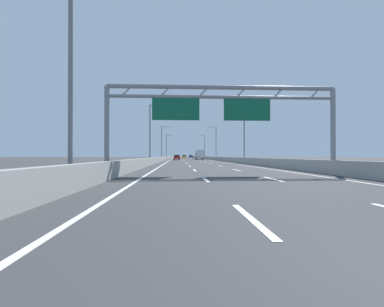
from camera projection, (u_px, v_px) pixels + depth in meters
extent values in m
plane|color=#38383A|center=(186.00, 159.00, 101.96)|extent=(260.00, 260.00, 0.00)
cube|color=white|center=(251.00, 219.00, 5.50)|extent=(0.16, 3.00, 0.01)
cube|color=white|center=(205.00, 179.00, 14.49)|extent=(0.16, 3.00, 0.01)
cube|color=white|center=(195.00, 170.00, 23.48)|extent=(0.16, 3.00, 0.01)
cube|color=white|center=(190.00, 166.00, 32.47)|extent=(0.16, 3.00, 0.01)
cube|color=white|center=(187.00, 164.00, 41.45)|extent=(0.16, 3.00, 0.01)
cube|color=white|center=(185.00, 162.00, 50.44)|extent=(0.16, 3.00, 0.01)
cube|color=white|center=(184.00, 161.00, 59.43)|extent=(0.16, 3.00, 0.01)
cube|color=white|center=(183.00, 161.00, 68.42)|extent=(0.16, 3.00, 0.01)
cube|color=white|center=(183.00, 160.00, 77.40)|extent=(0.16, 3.00, 0.01)
cube|color=white|center=(182.00, 159.00, 86.39)|extent=(0.16, 3.00, 0.01)
cube|color=white|center=(182.00, 159.00, 95.38)|extent=(0.16, 3.00, 0.01)
cube|color=white|center=(181.00, 159.00, 104.37)|extent=(0.16, 3.00, 0.01)
cube|color=white|center=(181.00, 159.00, 113.35)|extent=(0.16, 3.00, 0.01)
cube|color=white|center=(181.00, 158.00, 122.34)|extent=(0.16, 3.00, 0.01)
cube|color=white|center=(181.00, 158.00, 131.33)|extent=(0.16, 3.00, 0.01)
cube|color=white|center=(180.00, 158.00, 140.32)|extent=(0.16, 3.00, 0.01)
cube|color=white|center=(180.00, 158.00, 149.30)|extent=(0.16, 3.00, 0.01)
cube|color=white|center=(180.00, 158.00, 158.29)|extent=(0.16, 3.00, 0.01)
cube|color=white|center=(273.00, 179.00, 14.68)|extent=(0.16, 3.00, 0.01)
cube|color=white|center=(237.00, 170.00, 23.67)|extent=(0.16, 3.00, 0.01)
cube|color=white|center=(220.00, 166.00, 32.65)|extent=(0.16, 3.00, 0.01)
cube|color=white|center=(211.00, 164.00, 41.64)|extent=(0.16, 3.00, 0.01)
cube|color=white|center=(205.00, 162.00, 50.63)|extent=(0.16, 3.00, 0.01)
cube|color=white|center=(201.00, 161.00, 59.62)|extent=(0.16, 3.00, 0.01)
cube|color=white|center=(198.00, 161.00, 68.60)|extent=(0.16, 3.00, 0.01)
cube|color=white|center=(196.00, 160.00, 77.59)|extent=(0.16, 3.00, 0.01)
cube|color=white|center=(194.00, 159.00, 86.58)|extent=(0.16, 3.00, 0.01)
cube|color=white|center=(192.00, 159.00, 95.57)|extent=(0.16, 3.00, 0.01)
cube|color=white|center=(191.00, 159.00, 104.55)|extent=(0.16, 3.00, 0.01)
cube|color=white|center=(190.00, 159.00, 113.54)|extent=(0.16, 3.00, 0.01)
cube|color=white|center=(189.00, 158.00, 122.53)|extent=(0.16, 3.00, 0.01)
cube|color=white|center=(188.00, 158.00, 131.52)|extent=(0.16, 3.00, 0.01)
cube|color=white|center=(187.00, 158.00, 140.50)|extent=(0.16, 3.00, 0.01)
cube|color=white|center=(187.00, 158.00, 149.49)|extent=(0.16, 3.00, 0.01)
cube|color=white|center=(186.00, 158.00, 158.48)|extent=(0.16, 3.00, 0.01)
cube|color=white|center=(171.00, 159.00, 89.71)|extent=(0.16, 176.00, 0.01)
cube|color=white|center=(204.00, 159.00, 90.25)|extent=(0.16, 176.00, 0.01)
cube|color=#9E9E99|center=(168.00, 157.00, 111.59)|extent=(0.45, 220.00, 0.95)
cube|color=#9E9E99|center=(203.00, 157.00, 112.31)|extent=(0.45, 220.00, 0.95)
cylinder|color=gray|center=(107.00, 130.00, 19.70)|extent=(0.36, 0.36, 6.20)
cylinder|color=gray|center=(333.00, 131.00, 20.57)|extent=(0.36, 0.36, 6.20)
cylinder|color=gray|center=(222.00, 87.00, 20.16)|extent=(16.52, 0.32, 0.32)
cylinder|color=gray|center=(222.00, 97.00, 20.15)|extent=(16.52, 0.26, 0.26)
cylinder|color=gray|center=(127.00, 91.00, 19.79)|extent=(0.74, 0.10, 0.74)
cylinder|color=gray|center=(165.00, 92.00, 19.94)|extent=(0.74, 0.10, 0.74)
cylinder|color=gray|center=(203.00, 92.00, 20.08)|extent=(0.74, 0.10, 0.74)
cylinder|color=gray|center=(241.00, 92.00, 20.23)|extent=(0.74, 0.10, 0.74)
cylinder|color=gray|center=(278.00, 93.00, 20.37)|extent=(0.74, 0.10, 0.74)
cylinder|color=gray|center=(315.00, 93.00, 20.51)|extent=(0.74, 0.10, 0.74)
cube|color=#0F5B3D|center=(176.00, 109.00, 19.97)|extent=(3.40, 0.12, 1.60)
cube|color=#0F5B3D|center=(247.00, 110.00, 20.24)|extent=(3.40, 0.12, 1.60)
cylinder|color=slate|center=(71.00, 72.00, 11.56)|extent=(0.20, 0.20, 9.50)
cylinder|color=slate|center=(150.00, 134.00, 44.82)|extent=(0.20, 0.20, 9.50)
cylinder|color=slate|center=(157.00, 105.00, 44.91)|extent=(2.20, 0.12, 0.12)
cube|color=#F2EAC6|center=(164.00, 106.00, 44.96)|extent=(0.56, 0.28, 0.20)
cylinder|color=slate|center=(244.00, 134.00, 45.62)|extent=(0.20, 0.20, 9.50)
cylinder|color=slate|center=(238.00, 106.00, 45.60)|extent=(2.20, 0.12, 0.12)
cube|color=#F2EAC6|center=(231.00, 107.00, 45.54)|extent=(0.56, 0.28, 0.20)
cylinder|color=slate|center=(162.00, 143.00, 78.07)|extent=(0.20, 0.20, 9.50)
cylinder|color=slate|center=(166.00, 127.00, 78.16)|extent=(2.20, 0.12, 0.12)
cube|color=#F2EAC6|center=(169.00, 127.00, 78.22)|extent=(0.56, 0.28, 0.20)
cylinder|color=slate|center=(216.00, 143.00, 78.88)|extent=(0.20, 0.20, 9.50)
cylinder|color=slate|center=(212.00, 127.00, 78.85)|extent=(2.20, 0.12, 0.12)
cube|color=#F2EAC6|center=(208.00, 127.00, 78.79)|extent=(0.56, 0.28, 0.20)
cylinder|color=slate|center=(166.00, 147.00, 111.33)|extent=(0.20, 0.20, 9.50)
cylinder|color=slate|center=(169.00, 135.00, 111.42)|extent=(2.20, 0.12, 0.12)
cube|color=#F2EAC6|center=(172.00, 136.00, 111.48)|extent=(0.56, 0.28, 0.20)
cylinder|color=slate|center=(205.00, 147.00, 112.13)|extent=(0.20, 0.20, 9.50)
cylinder|color=slate|center=(202.00, 135.00, 112.11)|extent=(2.20, 0.12, 0.12)
cube|color=#F2EAC6|center=(199.00, 136.00, 112.05)|extent=(0.56, 0.28, 0.20)
cube|color=yellow|center=(184.00, 157.00, 129.88)|extent=(1.86, 4.57, 0.71)
cube|color=black|center=(184.00, 155.00, 129.46)|extent=(1.64, 1.91, 0.46)
cylinder|color=black|center=(182.00, 157.00, 131.56)|extent=(0.22, 0.64, 0.64)
cylinder|color=black|center=(186.00, 157.00, 131.65)|extent=(0.22, 0.64, 0.64)
cylinder|color=black|center=(182.00, 158.00, 128.10)|extent=(0.22, 0.64, 0.64)
cylinder|color=black|center=(186.00, 158.00, 128.18)|extent=(0.22, 0.64, 0.64)
cube|color=#2347AD|center=(191.00, 157.00, 139.31)|extent=(1.89, 4.12, 0.62)
cube|color=black|center=(191.00, 156.00, 139.41)|extent=(1.66, 1.68, 0.53)
cylinder|color=black|center=(189.00, 157.00, 140.77)|extent=(0.22, 0.64, 0.64)
cylinder|color=black|center=(192.00, 157.00, 140.86)|extent=(0.22, 0.64, 0.64)
cylinder|color=black|center=(189.00, 157.00, 137.76)|extent=(0.22, 0.64, 0.64)
cylinder|color=black|center=(193.00, 157.00, 137.84)|extent=(0.22, 0.64, 0.64)
cube|color=red|center=(177.00, 158.00, 77.69)|extent=(1.75, 4.54, 0.68)
cube|color=black|center=(177.00, 156.00, 77.80)|extent=(1.54, 1.98, 0.43)
cylinder|color=black|center=(174.00, 159.00, 79.37)|extent=(0.22, 0.64, 0.64)
cylinder|color=black|center=(180.00, 159.00, 79.45)|extent=(0.22, 0.64, 0.64)
cylinder|color=black|center=(174.00, 159.00, 75.93)|extent=(0.22, 0.64, 0.64)
cylinder|color=black|center=(180.00, 159.00, 76.01)|extent=(0.22, 0.64, 0.64)
cube|color=black|center=(177.00, 157.00, 89.76)|extent=(1.79, 4.49, 0.64)
cube|color=black|center=(177.00, 156.00, 90.15)|extent=(1.57, 1.87, 0.46)
cylinder|color=black|center=(175.00, 158.00, 91.41)|extent=(0.22, 0.64, 0.64)
cylinder|color=black|center=(179.00, 158.00, 91.50)|extent=(0.22, 0.64, 0.64)
cylinder|color=black|center=(174.00, 158.00, 88.03)|extent=(0.22, 0.64, 0.64)
cylinder|color=black|center=(179.00, 158.00, 88.11)|extent=(0.22, 0.64, 0.64)
cube|color=#B21E19|center=(199.00, 155.00, 91.98)|extent=(2.30, 2.40, 1.93)
cube|color=silver|center=(200.00, 154.00, 87.61)|extent=(2.30, 5.96, 2.56)
cylinder|color=black|center=(196.00, 158.00, 92.22)|extent=(0.28, 0.96, 0.96)
cylinder|color=black|center=(202.00, 158.00, 92.32)|extent=(0.28, 0.96, 0.96)
cylinder|color=black|center=(197.00, 158.00, 85.97)|extent=(0.28, 0.96, 0.96)
cylinder|color=black|center=(204.00, 158.00, 86.08)|extent=(0.28, 0.96, 0.96)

